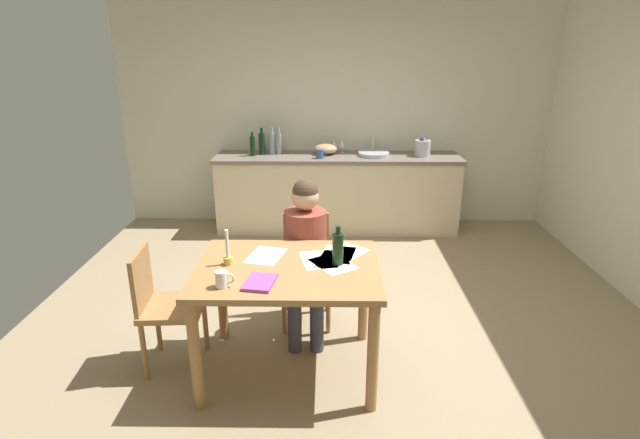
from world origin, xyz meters
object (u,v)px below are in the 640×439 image
Objects in this scene: dining_table at (288,283)px; coffee_mug at (222,279)px; stovetop_kettle at (423,147)px; bottle_vinegar at (262,143)px; wine_bottle_on_table at (338,248)px; wine_glass_near_sink at (342,144)px; bottle_wine_red at (272,143)px; book_magazine at (260,282)px; bottle_oil at (253,146)px; bottle_sauce at (279,143)px; chair_at_table at (306,264)px; chair_side_empty at (163,303)px; mixing_bowl at (325,149)px; teacup_on_counter at (320,154)px; candlestick at (228,255)px; wine_glass_by_kettle at (334,144)px; sink_unit at (374,154)px; person_seated at (306,248)px.

dining_table is 0.49m from coffee_mug.
bottle_vinegar is at bearing 178.26° from stovetop_kettle.
wine_glass_near_sink is (0.11, 2.92, 0.12)m from wine_bottle_on_table.
dining_table is 3.76× the size of bottle_wine_red.
bottle_oil is (-0.47, 3.03, 0.23)m from book_magazine.
bottle_sauce is at bearing -175.67° from wine_glass_near_sink.
wine_bottle_on_table is 2.90m from bottle_oil.
chair_at_table is 2.27m from bottle_oil.
chair_side_empty is 7.61× the size of coffee_mug.
bottle_oil is 1.06m from wine_glass_near_sink.
bottle_oil reaches higher than mixing_bowl.
dining_table is 5.17× the size of book_magazine.
chair_side_empty is (-0.85, 0.06, -0.19)m from dining_table.
chair_at_table is 2.76× the size of bottle_vinegar.
chair_side_empty is 3.08× the size of mixing_bowl.
bottle_oil is 0.80m from teacup_on_counter.
mixing_bowl reaches higher than dining_table.
candlestick is 0.76× the size of bottle_vinegar.
dining_table is 0.40m from wine_bottle_on_table.
stovetop_kettle reaches higher than book_magazine.
wine_glass_by_kettle is (0.10, 0.07, 0.05)m from mixing_bowl.
book_magazine is 1.47× the size of wine_glass_by_kettle.
teacup_on_counter is (0.79, -0.13, -0.06)m from bottle_oil.
dining_table is 9.62× the size of teacup_on_counter.
candlestick is at bearing -87.40° from bottle_vinegar.
bottle_wine_red is (-0.04, 3.18, 0.20)m from coffee_mug.
chair_at_table is 2.77× the size of bottle_wine_red.
bottle_sauce reaches higher than sink_unit.
chair_at_table is 3.80× the size of book_magazine.
stovetop_kettle is at bearing -3.19° from bottle_sauce.
book_magazine is 3.16m from bottle_sauce.
coffee_mug is at bearing -85.24° from bottle_oil.
person_seated is at bearing -119.29° from stovetop_kettle.
bottle_oil is at bearing 107.46° from person_seated.
teacup_on_counter is at bearing 78.04° from candlestick.
book_magazine is 3.24m from wine_glass_by_kettle.
chair_at_table reaches higher than chair_side_empty.
candlestick is 1.08× the size of stovetop_kettle.
bottle_vinegar reaches higher than wine_glass_near_sink.
book_magazine is 0.83× the size of bottle_oil.
mixing_bowl is at bearing -1.42° from bottle_sauce.
stovetop_kettle is (1.36, 2.80, 0.34)m from dining_table.
sink_unit is at bearing -21.70° from wine_glass_near_sink.
stovetop_kettle is at bearing 69.40° from wine_bottle_on_table.
bottle_vinegar is 0.85m from wine_glass_by_kettle.
stovetop_kettle is (1.87, -0.06, -0.03)m from bottle_vinegar.
mixing_bowl is at bearing 92.13° from book_magazine.
bottle_wine_red is at bearing 90.74° from coffee_mug.
coffee_mug is at bearing -103.64° from wine_glass_near_sink.
candlestick is 3.02m from sink_unit.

